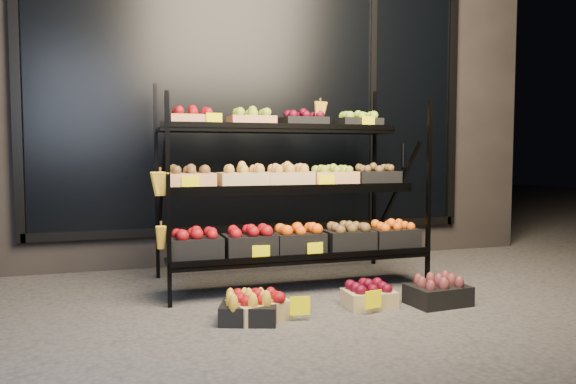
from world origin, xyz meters
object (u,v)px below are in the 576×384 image
object	(u,v)px
floor_crate_left	(259,306)
floor_crate_midleft	(249,309)
floor_crate_midright	(369,295)
display_rack	(289,189)

from	to	relation	value
floor_crate_left	floor_crate_midleft	xyz separation A→B (m)	(-0.08, -0.05, -0.00)
floor_crate_midright	floor_crate_midleft	bearing A→B (deg)	-172.00
display_rack	floor_crate_left	bearing A→B (deg)	-119.12
display_rack	floor_crate_midleft	bearing A→B (deg)	-121.50
floor_crate_left	display_rack	bearing A→B (deg)	43.82
display_rack	floor_crate_midleft	distance (m)	1.29
floor_crate_midleft	floor_crate_left	bearing A→B (deg)	50.71
display_rack	floor_crate_left	world-z (taller)	display_rack
floor_crate_left	floor_crate_midleft	world-z (taller)	floor_crate_left
floor_crate_left	floor_crate_midright	xyz separation A→B (m)	(0.81, 0.05, -0.00)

